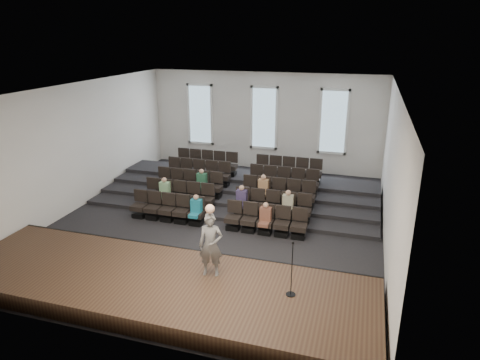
# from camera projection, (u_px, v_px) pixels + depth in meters

# --- Properties ---
(ground) EXTENTS (14.00, 14.00, 0.00)m
(ground) POSITION_uv_depth(u_px,v_px,m) (220.00, 220.00, 16.45)
(ground) COLOR black
(ground) RESTS_ON ground
(ceiling) EXTENTS (12.00, 14.00, 0.02)m
(ceiling) POSITION_uv_depth(u_px,v_px,m) (218.00, 88.00, 14.81)
(ceiling) COLOR white
(ceiling) RESTS_ON ground
(wall_back) EXTENTS (12.00, 0.04, 5.00)m
(wall_back) POSITION_uv_depth(u_px,v_px,m) (264.00, 122.00, 21.98)
(wall_back) COLOR silver
(wall_back) RESTS_ON ground
(wall_front) EXTENTS (12.00, 0.04, 5.00)m
(wall_front) POSITION_uv_depth(u_px,v_px,m) (112.00, 244.00, 9.27)
(wall_front) COLOR silver
(wall_front) RESTS_ON ground
(wall_left) EXTENTS (0.04, 14.00, 5.00)m
(wall_left) POSITION_uv_depth(u_px,v_px,m) (78.00, 146.00, 17.26)
(wall_left) COLOR silver
(wall_left) RESTS_ON ground
(wall_right) EXTENTS (0.04, 14.00, 5.00)m
(wall_right) POSITION_uv_depth(u_px,v_px,m) (392.00, 173.00, 13.99)
(wall_right) COLOR silver
(wall_right) RESTS_ON ground
(stage) EXTENTS (11.80, 3.60, 0.50)m
(stage) POSITION_uv_depth(u_px,v_px,m) (159.00, 286.00, 11.75)
(stage) COLOR #3F2B1B
(stage) RESTS_ON ground
(stage_lip) EXTENTS (11.80, 0.06, 0.52)m
(stage_lip) POSITION_uv_depth(u_px,v_px,m) (185.00, 255.00, 13.35)
(stage_lip) COLOR black
(stage_lip) RESTS_ON ground
(risers) EXTENTS (11.80, 4.80, 0.60)m
(risers) POSITION_uv_depth(u_px,v_px,m) (243.00, 188.00, 19.25)
(risers) COLOR black
(risers) RESTS_ON ground
(seating_rows) EXTENTS (6.80, 4.70, 1.67)m
(seating_rows) POSITION_uv_depth(u_px,v_px,m) (232.00, 190.00, 17.62)
(seating_rows) COLOR black
(seating_rows) RESTS_ON ground
(windows) EXTENTS (8.44, 0.10, 3.24)m
(windows) POSITION_uv_depth(u_px,v_px,m) (264.00, 118.00, 21.85)
(windows) COLOR white
(windows) RESTS_ON wall_back
(audience) EXTENTS (5.45, 2.64, 1.10)m
(audience) POSITION_uv_depth(u_px,v_px,m) (230.00, 197.00, 16.51)
(audience) COLOR teal
(audience) RESTS_ON seating_rows
(speaker) EXTENTS (0.73, 0.56, 1.80)m
(speaker) POSITION_uv_depth(u_px,v_px,m) (211.00, 245.00, 11.57)
(speaker) COLOR #5D5A58
(speaker) RESTS_ON stage
(mic_stand) EXTENTS (0.25, 0.25, 1.51)m
(mic_stand) POSITION_uv_depth(u_px,v_px,m) (291.00, 279.00, 10.78)
(mic_stand) COLOR black
(mic_stand) RESTS_ON stage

